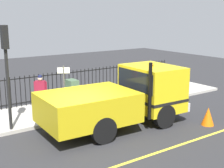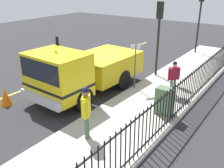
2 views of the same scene
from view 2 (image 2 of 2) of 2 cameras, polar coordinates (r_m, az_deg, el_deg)
ground_plane at (r=13.79m, az=-0.98°, el=0.84°), size 45.27×45.27×0.00m
sidewalk_slab at (r=12.27m, az=11.30°, el=-2.08°), size 3.11×20.58×0.14m
lane_marking at (r=15.40m, az=-8.87°, el=2.91°), size 0.12×18.52×0.01m
work_truck at (r=11.72m, az=-7.02°, el=3.24°), size 2.70×6.00×2.68m
worker_standing at (r=8.21m, az=-5.83°, el=-5.24°), size 0.47×0.58×1.83m
pedestrian_distant at (r=11.68m, az=13.70°, el=2.05°), size 0.43×0.50×1.61m
iron_fence at (r=11.52m, az=17.91°, el=-0.00°), size 0.04×17.53×1.47m
traffic_light_near at (r=13.69m, az=10.51°, el=13.01°), size 0.30×0.21×3.91m
traffic_light_mid at (r=19.22m, az=19.24°, el=15.71°), size 0.30×0.22×4.39m
utility_cabinet at (r=10.12m, az=11.70°, el=-3.73°), size 0.67×0.46×1.08m
traffic_cone at (r=11.89m, az=-22.75°, el=-2.69°), size 0.52×0.52×0.74m
street_sign at (r=12.05m, az=5.23°, el=5.36°), size 0.28×0.45×2.25m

